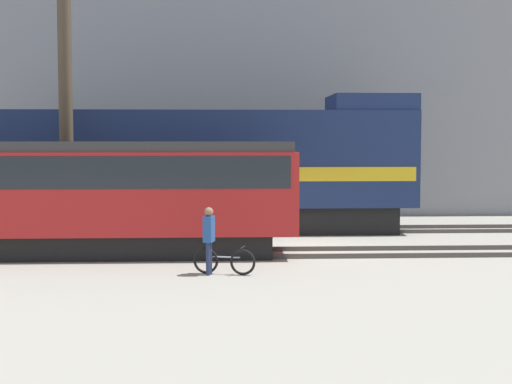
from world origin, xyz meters
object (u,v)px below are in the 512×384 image
at_px(streetcar, 88,191).
at_px(utility_pole_left, 64,104).
at_px(bicycle, 224,261).
at_px(person, 209,234).
at_px(utility_pole_center, 68,104).
at_px(freight_locomotive, 194,169).

height_order(streetcar, utility_pole_left, utility_pole_left).
distance_m(bicycle, utility_pole_left, 8.85).
distance_m(streetcar, person, 4.78).
bearing_deg(bicycle, utility_pole_center, 131.20).
relative_size(utility_pole_left, utility_pole_center, 1.00).
xyz_separation_m(bicycle, utility_pole_left, (-5.20, 5.78, 4.24)).
bearing_deg(streetcar, utility_pole_left, 114.60).
xyz_separation_m(person, utility_pole_left, (-4.82, 5.82, 3.53)).
distance_m(streetcar, utility_pole_center, 3.99).
bearing_deg(utility_pole_center, bicycle, -48.80).
relative_size(person, utility_pole_center, 0.19).
height_order(freight_locomotive, streetcar, freight_locomotive).
relative_size(streetcar, bicycle, 7.63).
bearing_deg(freight_locomotive, utility_pole_left, -146.22).
bearing_deg(streetcar, person, -40.83).
distance_m(streetcar, bicycle, 5.21).
bearing_deg(streetcar, utility_pole_center, 112.18).
bearing_deg(bicycle, utility_pole_left, 131.96).
relative_size(freight_locomotive, utility_pole_center, 1.79).
distance_m(freight_locomotive, utility_pole_center, 5.32).
height_order(utility_pole_left, utility_pole_center, utility_pole_center).
xyz_separation_m(person, utility_pole_center, (-4.68, 5.82, 3.54)).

